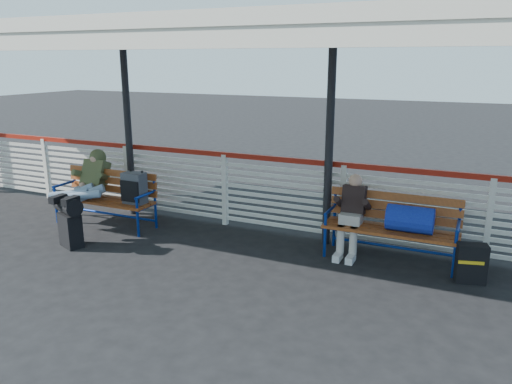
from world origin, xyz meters
The scene contains 9 objects.
ground centered at (0.00, 0.00, 0.00)m, with size 60.00×60.00×0.00m, color black.
fence centered at (0.00, 1.90, 0.66)m, with size 12.08×0.08×1.24m.
canopy centered at (0.00, 0.87, 3.04)m, with size 12.60×3.60×3.16m.
luggage_stack centered at (-1.60, 0.04, 0.42)m, with size 0.53×0.41×0.77m.
bench_left centered at (-1.56, 1.06, 0.61)m, with size 1.80×0.56×0.97m.
bench_right centered at (2.92, 1.47, 0.60)m, with size 1.80×0.56×0.92m.
traveler_man centered at (-1.95, 0.72, 0.68)m, with size 0.93×1.64×0.77m.
companion_person centered at (2.24, 1.47, 0.60)m, with size 0.32×0.66×1.15m.
suitcase_side centered at (3.84, 1.17, 0.25)m, with size 0.40×0.30×0.50m.
Camera 1 is at (3.79, -5.17, 2.71)m, focal length 35.00 mm.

